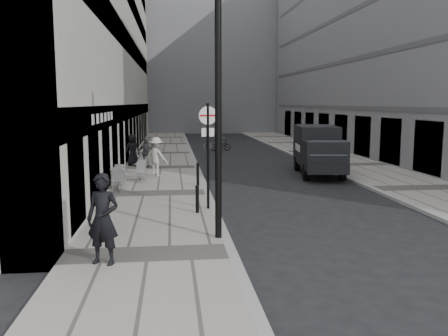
# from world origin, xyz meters

# --- Properties ---
(ground) EXTENTS (120.00, 120.00, 0.00)m
(ground) POSITION_xyz_m (0.00, 0.00, 0.00)
(ground) COLOR black
(ground) RESTS_ON ground
(sidewalk) EXTENTS (4.00, 60.00, 0.12)m
(sidewalk) POSITION_xyz_m (-2.00, 18.00, 0.06)
(sidewalk) COLOR gray
(sidewalk) RESTS_ON ground
(far_sidewalk) EXTENTS (4.00, 60.00, 0.12)m
(far_sidewalk) POSITION_xyz_m (9.00, 18.00, 0.06)
(far_sidewalk) COLOR gray
(far_sidewalk) RESTS_ON ground
(building_left) EXTENTS (4.00, 45.00, 18.00)m
(building_left) POSITION_xyz_m (-6.00, 24.50, 9.00)
(building_left) COLOR #BBB8AA
(building_left) RESTS_ON ground
(building_right) EXTENTS (6.00, 45.00, 20.00)m
(building_right) POSITION_xyz_m (14.00, 24.50, 10.00)
(building_right) COLOR slate
(building_right) RESTS_ON ground
(building_far) EXTENTS (24.00, 16.00, 22.00)m
(building_far) POSITION_xyz_m (1.50, 56.00, 11.00)
(building_far) COLOR slate
(building_far) RESTS_ON ground
(walking_man) EXTENTS (0.86, 0.70, 2.02)m
(walking_man) POSITION_xyz_m (-2.92, 2.09, 1.13)
(walking_man) COLOR black
(walking_man) RESTS_ON sidewalk
(sign_post) EXTENTS (0.60, 0.14, 3.52)m
(sign_post) POSITION_xyz_m (-0.20, 7.37, 2.38)
(sign_post) COLOR black
(sign_post) RESTS_ON sidewalk
(lamppost) EXTENTS (0.30, 0.30, 6.76)m
(lamppost) POSITION_xyz_m (-0.20, 3.88, 3.88)
(lamppost) COLOR black
(lamppost) RESTS_ON sidewalk
(bollard_near) EXTENTS (0.12, 0.12, 0.92)m
(bollard_near) POSITION_xyz_m (-0.30, 11.88, 0.58)
(bollard_near) COLOR black
(bollard_near) RESTS_ON sidewalk
(bollard_far) EXTENTS (0.11, 0.11, 0.84)m
(bollard_far) POSITION_xyz_m (-0.60, 6.80, 0.54)
(bollard_far) COLOR black
(bollard_far) RESTS_ON sidewalk
(panel_van) EXTENTS (2.65, 5.47, 2.47)m
(panel_van) POSITION_xyz_m (6.02, 15.10, 1.39)
(panel_van) COLOR black
(panel_van) RESTS_ON ground
(cyclist) EXTENTS (1.59, 0.68, 1.67)m
(cyclist) POSITION_xyz_m (2.34, 27.74, 0.65)
(cyclist) COLOR black
(cyclist) RESTS_ON ground
(pedestrian_a) EXTENTS (1.00, 0.61, 1.59)m
(pedestrian_a) POSITION_xyz_m (-2.80, 18.10, 0.91)
(pedestrian_a) COLOR slate
(pedestrian_a) RESTS_ON sidewalk
(pedestrian_b) EXTENTS (1.41, 1.22, 1.89)m
(pedestrian_b) POSITION_xyz_m (-2.15, 14.73, 1.07)
(pedestrian_b) COLOR #BBB5AC
(pedestrian_b) RESTS_ON sidewalk
(pedestrian_c) EXTENTS (1.03, 0.90, 1.78)m
(pedestrian_c) POSITION_xyz_m (-3.60, 18.87, 1.01)
(pedestrian_c) COLOR black
(pedestrian_c) RESTS_ON sidewalk
(cafe_table_near) EXTENTS (0.69, 1.56, 0.89)m
(cafe_table_near) POSITION_xyz_m (-2.80, 13.63, 0.57)
(cafe_table_near) COLOR #A8A7AA
(cafe_table_near) RESTS_ON sidewalk
(cafe_table_mid) EXTENTS (0.62, 1.40, 0.80)m
(cafe_table_mid) POSITION_xyz_m (-3.60, 12.10, 0.52)
(cafe_table_mid) COLOR silver
(cafe_table_mid) RESTS_ON sidewalk
(cafe_table_far) EXTENTS (0.74, 1.67, 0.95)m
(cafe_table_far) POSITION_xyz_m (-3.60, 11.46, 0.60)
(cafe_table_far) COLOR #B5B4B7
(cafe_table_far) RESTS_ON sidewalk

